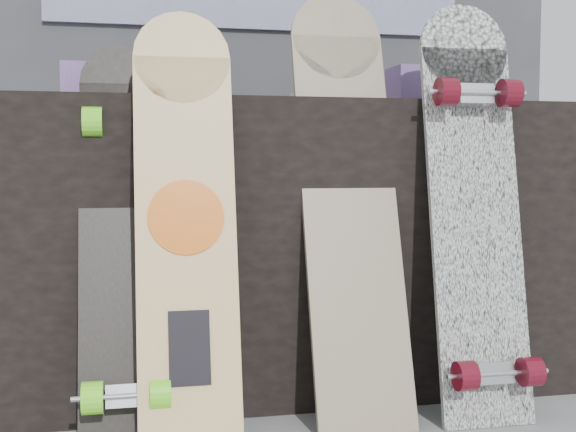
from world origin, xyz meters
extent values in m
cube|color=black|center=(0.00, 0.50, 0.40)|extent=(1.60, 0.60, 0.80)
cube|color=#37373D|center=(0.00, 1.35, 1.10)|extent=(2.40, 0.20, 2.20)
cube|color=#4E3D7E|center=(-0.57, 0.47, 0.85)|extent=(0.18, 0.12, 0.10)
cube|color=#4E3D7E|center=(0.34, 0.50, 0.86)|extent=(0.14, 0.14, 0.12)
cube|color=#D1B78C|center=(0.12, 0.68, 0.83)|extent=(0.22, 0.10, 0.06)
cube|color=beige|center=(-0.36, 0.08, 0.44)|extent=(0.23, 0.23, 0.89)
cylinder|color=beige|center=(-0.36, 0.19, 0.88)|extent=(0.23, 0.07, 0.22)
cylinder|color=orange|center=(-0.36, 0.09, 0.51)|extent=(0.17, 0.04, 0.17)
cube|color=black|center=(-0.36, 0.02, 0.23)|extent=(0.09, 0.04, 0.16)
cube|color=beige|center=(0.05, 0.18, 0.48)|extent=(0.24, 0.32, 0.97)
cylinder|color=beige|center=(0.05, 0.33, 0.97)|extent=(0.24, 0.09, 0.24)
cube|color=white|center=(0.35, 0.11, 0.46)|extent=(0.24, 0.19, 0.93)
cylinder|color=white|center=(0.35, 0.20, 0.93)|extent=(0.24, 0.06, 0.23)
cube|color=silver|center=(0.35, 0.00, 0.14)|extent=(0.09, 0.04, 0.05)
cylinder|color=#510B17|center=(0.27, -0.02, 0.14)|extent=(0.05, 0.07, 0.07)
cylinder|color=#510B17|center=(0.44, -0.02, 0.14)|extent=(0.05, 0.07, 0.07)
cube|color=silver|center=(0.35, 0.13, 0.81)|extent=(0.09, 0.04, 0.05)
cylinder|color=#510B17|center=(0.27, 0.11, 0.81)|extent=(0.05, 0.07, 0.07)
cylinder|color=#510B17|center=(0.44, 0.11, 0.81)|extent=(0.05, 0.07, 0.07)
cube|color=black|center=(-0.50, 0.17, 0.41)|extent=(0.21, 0.28, 0.83)
cylinder|color=black|center=(-0.50, 0.30, 0.83)|extent=(0.21, 0.08, 0.21)
cube|color=silver|center=(-0.50, 0.04, 0.13)|extent=(0.09, 0.04, 0.06)
cylinder|color=#71F422|center=(-0.57, 0.02, 0.14)|extent=(0.04, 0.07, 0.07)
cylinder|color=#71F422|center=(-0.43, 0.02, 0.14)|extent=(0.05, 0.07, 0.07)
cube|color=silver|center=(-0.50, 0.23, 0.73)|extent=(0.09, 0.04, 0.06)
cylinder|color=#71F422|center=(-0.57, 0.21, 0.73)|extent=(0.04, 0.07, 0.07)
cylinder|color=#71F422|center=(-0.43, 0.21, 0.73)|extent=(0.05, 0.07, 0.07)
camera|label=1|loc=(-0.47, -1.54, 0.63)|focal=45.00mm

